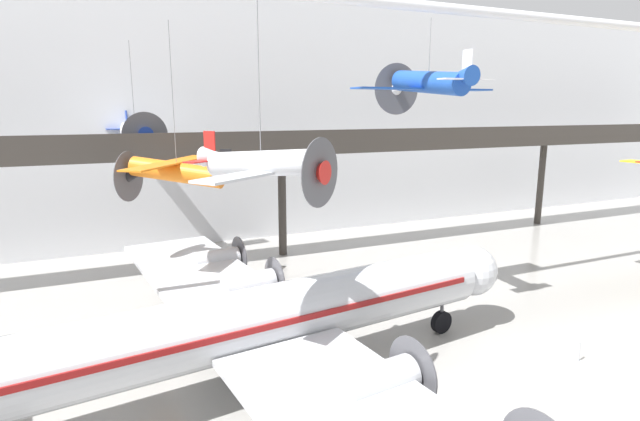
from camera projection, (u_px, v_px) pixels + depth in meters
name	position (u px, v px, depth m)	size (l,w,h in m)	color
hangar_back_wall	(254.00, 119.00, 49.05)	(140.00, 3.00, 23.33)	silver
mezzanine_walkway	(285.00, 150.00, 41.44)	(110.00, 3.20, 10.95)	#38332D
ceiling_truss_beam	(376.00, 2.00, 26.48)	(120.00, 0.60, 0.60)	silver
airliner_silver_main	(244.00, 325.00, 22.06)	(31.86, 36.31, 9.05)	silver
suspended_plane_white_twin	(135.00, 131.00, 40.19)	(9.55, 7.83, 8.80)	silver
suspended_plane_silver_racer	(261.00, 164.00, 20.09)	(6.76, 6.27, 8.87)	silver
suspended_plane_blue_trainer	(429.00, 83.00, 30.18)	(9.50, 7.76, 5.68)	#1E4CAD
suspended_plane_orange_highwing	(177.00, 171.00, 30.93)	(7.58, 8.19, 10.94)	orange
stanchion_barrier	(579.00, 356.00, 25.40)	(0.36, 0.36, 1.08)	#B2B5BA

